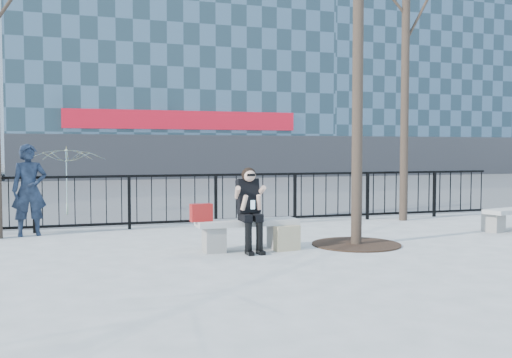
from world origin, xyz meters
name	(u,v)px	position (x,y,z in m)	size (l,w,h in m)	color
ground	(247,250)	(0.00, 0.00, 0.00)	(120.00, 120.00, 0.00)	gray
street_surface	(143,189)	(0.00, 15.00, 0.00)	(60.00, 23.00, 0.01)	#474747
railing	(207,200)	(0.00, 3.00, 0.55)	(14.00, 0.06, 1.10)	black
building_right	(408,27)	(20.00, 27.00, 10.30)	(16.20, 10.20, 20.60)	#465F70
tree_grate	(356,244)	(1.90, -0.10, 0.01)	(1.50, 1.50, 0.02)	black
bench_main	(247,231)	(0.00, 0.00, 0.30)	(1.65, 0.46, 0.49)	slate
seated_woman	(250,210)	(0.00, -0.16, 0.67)	(0.50, 0.64, 1.34)	black
handbag	(201,213)	(-0.75, 0.02, 0.63)	(0.34, 0.16, 0.28)	#A21514
shopping_bag	(287,238)	(0.59, -0.25, 0.20)	(0.42, 0.16, 0.40)	beige
standing_man	(29,190)	(-3.46, 2.68, 0.86)	(0.63, 0.41, 1.72)	black
vendor_umbrella	(67,181)	(-2.83, 5.99, 0.85)	(1.85, 1.89, 1.70)	yellow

